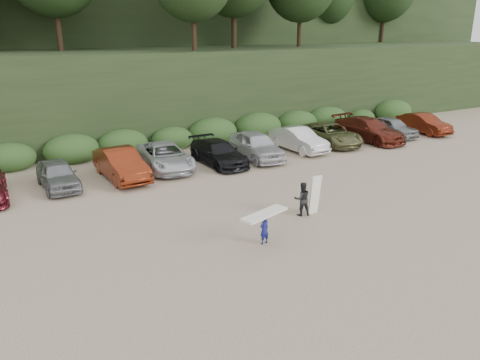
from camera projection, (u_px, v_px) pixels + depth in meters
ground at (285, 231)px, 18.17m from camera, size 120.00×120.00×0.00m
parked_cars at (188, 155)px, 26.23m from camera, size 39.47×6.05×1.63m
child_surfer at (264, 223)px, 16.90m from camera, size 2.09×1.14×1.21m
adult_surfer at (303, 198)px, 19.54m from camera, size 1.20×0.74×1.71m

